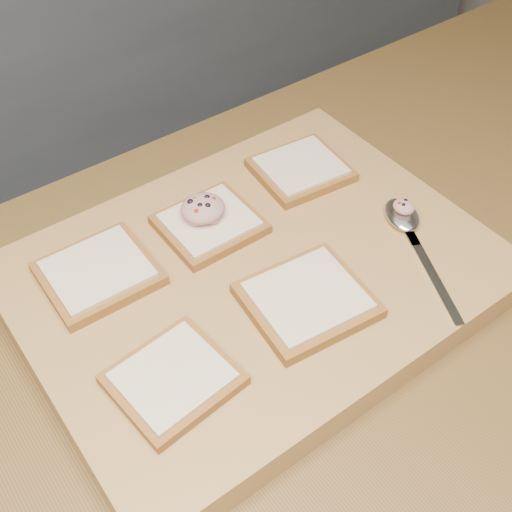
{
  "coord_description": "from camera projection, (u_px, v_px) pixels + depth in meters",
  "views": [
    {
      "loc": [
        -0.26,
        -0.34,
        1.5
      ],
      "look_at": [
        0.04,
        0.07,
        0.96
      ],
      "focal_mm": 45.0,
      "sensor_mm": 36.0,
      "label": 1
    }
  ],
  "objects": [
    {
      "name": "bread_far_left",
      "position": [
        98.0,
        273.0,
        0.73
      ],
      "size": [
        0.12,
        0.11,
        0.02
      ],
      "color": "#9A5C28",
      "rests_on": "cutting_board"
    },
    {
      "name": "spoon",
      "position": [
        406.0,
        223.0,
        0.79
      ],
      "size": [
        0.11,
        0.2,
        0.01
      ],
      "color": "silver",
      "rests_on": "cutting_board"
    },
    {
      "name": "cutting_board",
      "position": [
        256.0,
        277.0,
        0.77
      ],
      "size": [
        0.54,
        0.41,
        0.04
      ],
      "primitive_type": "cube",
      "color": "#B5804D",
      "rests_on": "island_counter"
    },
    {
      "name": "tuna_salad_dollop",
      "position": [
        203.0,
        208.0,
        0.78
      ],
      "size": [
        0.05,
        0.05,
        0.03
      ],
      "color": "tan",
      "rests_on": "bread_far_center"
    },
    {
      "name": "bread_far_center",
      "position": [
        210.0,
        224.0,
        0.79
      ],
      "size": [
        0.11,
        0.11,
        0.02
      ],
      "color": "#9A5C28",
      "rests_on": "cutting_board"
    },
    {
      "name": "bread_far_right",
      "position": [
        301.0,
        169.0,
        0.86
      ],
      "size": [
        0.13,
        0.12,
        0.02
      ],
      "color": "#9A5C28",
      "rests_on": "cutting_board"
    },
    {
      "name": "bread_near_left",
      "position": [
        173.0,
        379.0,
        0.64
      ],
      "size": [
        0.12,
        0.12,
        0.02
      ],
      "color": "#9A5C28",
      "rests_on": "cutting_board"
    },
    {
      "name": "island_counter",
      "position": [
        261.0,
        499.0,
        1.06
      ],
      "size": [
        2.0,
        0.8,
        0.9
      ],
      "color": "slate",
      "rests_on": "ground"
    },
    {
      "name": "spoon_salad",
      "position": [
        404.0,
        206.0,
        0.79
      ],
      "size": [
        0.03,
        0.03,
        0.02
      ],
      "color": "tan",
      "rests_on": "spoon"
    },
    {
      "name": "bread_near_center",
      "position": [
        307.0,
        300.0,
        0.71
      ],
      "size": [
        0.14,
        0.13,
        0.02
      ],
      "color": "#9A5C28",
      "rests_on": "cutting_board"
    }
  ]
}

